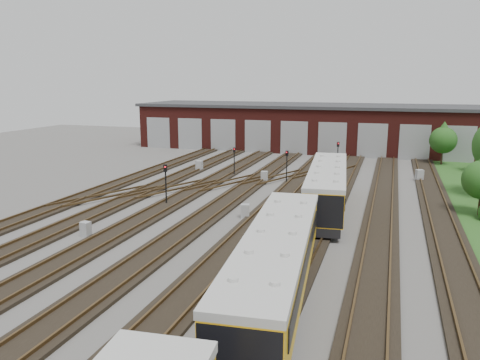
% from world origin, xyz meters
% --- Properties ---
extents(ground, '(120.00, 120.00, 0.00)m').
position_xyz_m(ground, '(0.00, 0.00, 0.00)').
color(ground, '#4E4B48').
rests_on(ground, ground).
extents(track_network, '(30.40, 70.00, 0.33)m').
position_xyz_m(track_network, '(-0.17, 0.59, 0.11)').
color(track_network, black).
rests_on(track_network, ground).
extents(maintenance_shed, '(51.00, 12.50, 6.35)m').
position_xyz_m(maintenance_shed, '(-0.01, 39.97, 3.20)').
color(maintenance_shed, '#4B1612').
rests_on(maintenance_shed, ground).
extents(metro_train, '(4.03, 46.77, 3.01)m').
position_xyz_m(metro_train, '(6.00, -8.39, 1.87)').
color(metro_train, black).
rests_on(metro_train, ground).
extents(signal_mast_0, '(0.32, 0.31, 3.26)m').
position_xyz_m(signal_mast_0, '(-6.28, 5.38, 2.10)').
color(signal_mast_0, black).
rests_on(signal_mast_0, ground).
extents(signal_mast_1, '(0.28, 0.26, 2.95)m').
position_xyz_m(signal_mast_1, '(-4.88, 17.92, 1.90)').
color(signal_mast_1, black).
rests_on(signal_mast_1, ground).
extents(signal_mast_2, '(0.29, 0.27, 3.30)m').
position_xyz_m(signal_mast_2, '(4.98, 23.06, 2.10)').
color(signal_mast_2, black).
rests_on(signal_mast_2, ground).
extents(signal_mast_3, '(0.27, 0.26, 3.16)m').
position_xyz_m(signal_mast_3, '(1.02, 16.09, 2.02)').
color(signal_mast_3, black).
rests_on(signal_mast_3, ground).
extents(relay_cabinet_0, '(0.65, 0.58, 0.97)m').
position_xyz_m(relay_cabinet_0, '(-7.62, -3.09, 0.48)').
color(relay_cabinet_0, '#9A9D9F').
rests_on(relay_cabinet_0, ground).
extents(relay_cabinet_1, '(0.69, 0.58, 1.12)m').
position_xyz_m(relay_cabinet_1, '(-9.40, 19.36, 0.56)').
color(relay_cabinet_1, '#9A9D9F').
rests_on(relay_cabinet_1, ground).
extents(relay_cabinet_2, '(0.72, 0.65, 1.01)m').
position_xyz_m(relay_cabinet_2, '(0.70, 3.96, 0.50)').
color(relay_cabinet_2, '#9A9D9F').
rests_on(relay_cabinet_2, ground).
extents(relay_cabinet_3, '(0.67, 0.57, 1.04)m').
position_xyz_m(relay_cabinet_3, '(-1.20, 16.18, 0.52)').
color(relay_cabinet_3, '#9A9D9F').
rests_on(relay_cabinet_3, ground).
extents(relay_cabinet_4, '(0.83, 0.77, 1.12)m').
position_xyz_m(relay_cabinet_4, '(13.15, 21.30, 0.56)').
color(relay_cabinet_4, '#9A9D9F').
rests_on(relay_cabinet_4, ground).
extents(tree_0, '(3.07, 3.07, 5.09)m').
position_xyz_m(tree_0, '(16.00, 31.61, 3.27)').
color(tree_0, '#321F16').
rests_on(tree_0, ground).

